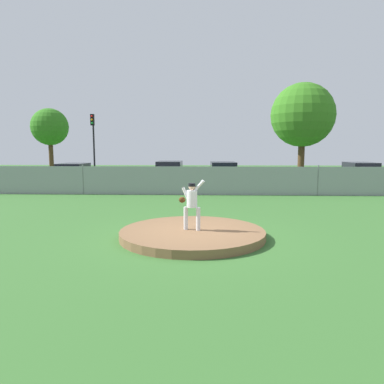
{
  "coord_description": "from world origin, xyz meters",
  "views": [
    {
      "loc": [
        0.41,
        -10.6,
        2.73
      ],
      "look_at": [
        -0.08,
        1.59,
        1.21
      ],
      "focal_mm": 33.16,
      "sensor_mm": 36.0,
      "label": 1
    }
  ],
  "objects_px": {
    "pitcher_youth": "(192,201)",
    "baseball": "(185,223)",
    "parked_car_silver": "(170,175)",
    "traffic_light_near": "(93,136)",
    "parked_car_white": "(360,176)",
    "parked_car_teal": "(223,175)",
    "parked_car_navy": "(74,176)"
  },
  "relations": [
    {
      "from": "pitcher_youth",
      "to": "baseball",
      "type": "bearing_deg",
      "value": 106.98
    },
    {
      "from": "parked_car_silver",
      "to": "traffic_light_near",
      "type": "distance_m",
      "value": 8.29
    },
    {
      "from": "parked_car_white",
      "to": "parked_car_teal",
      "type": "bearing_deg",
      "value": 179.8
    },
    {
      "from": "baseball",
      "to": "parked_car_silver",
      "type": "bearing_deg",
      "value": 97.94
    },
    {
      "from": "baseball",
      "to": "parked_car_navy",
      "type": "relative_size",
      "value": 0.02
    },
    {
      "from": "parked_car_silver",
      "to": "parked_car_white",
      "type": "height_order",
      "value": "parked_car_silver"
    },
    {
      "from": "pitcher_youth",
      "to": "parked_car_navy",
      "type": "xyz_separation_m",
      "value": [
        -8.93,
        14.07,
        -0.33
      ]
    },
    {
      "from": "parked_car_silver",
      "to": "traffic_light_near",
      "type": "relative_size",
      "value": 0.82
    },
    {
      "from": "parked_car_white",
      "to": "traffic_light_near",
      "type": "xyz_separation_m",
      "value": [
        -19.79,
        4.26,
        2.85
      ]
    },
    {
      "from": "baseball",
      "to": "parked_car_teal",
      "type": "xyz_separation_m",
      "value": [
        1.87,
        13.31,
        0.56
      ]
    },
    {
      "from": "parked_car_white",
      "to": "traffic_light_near",
      "type": "distance_m",
      "value": 20.45
    },
    {
      "from": "parked_car_silver",
      "to": "parked_car_white",
      "type": "distance_m",
      "value": 13.13
    },
    {
      "from": "baseball",
      "to": "parked_car_teal",
      "type": "distance_m",
      "value": 13.46
    },
    {
      "from": "parked_car_white",
      "to": "parked_car_navy",
      "type": "distance_m",
      "value": 19.93
    },
    {
      "from": "parked_car_silver",
      "to": "parked_car_teal",
      "type": "bearing_deg",
      "value": -3.0
    },
    {
      "from": "parked_car_teal",
      "to": "baseball",
      "type": "bearing_deg",
      "value": -97.99
    },
    {
      "from": "traffic_light_near",
      "to": "parked_car_navy",
      "type": "bearing_deg",
      "value": -91.9
    },
    {
      "from": "baseball",
      "to": "parked_car_teal",
      "type": "height_order",
      "value": "parked_car_teal"
    },
    {
      "from": "pitcher_youth",
      "to": "parked_car_teal",
      "type": "xyz_separation_m",
      "value": [
        1.62,
        14.11,
        -0.28
      ]
    },
    {
      "from": "baseball",
      "to": "pitcher_youth",
      "type": "bearing_deg",
      "value": -73.02
    },
    {
      "from": "parked_car_navy",
      "to": "parked_car_teal",
      "type": "bearing_deg",
      "value": 0.21
    },
    {
      "from": "traffic_light_near",
      "to": "parked_car_teal",
      "type": "bearing_deg",
      "value": -22.08
    },
    {
      "from": "traffic_light_near",
      "to": "parked_car_white",
      "type": "bearing_deg",
      "value": -12.14
    },
    {
      "from": "pitcher_youth",
      "to": "traffic_light_near",
      "type": "height_order",
      "value": "traffic_light_near"
    },
    {
      "from": "parked_car_white",
      "to": "traffic_light_near",
      "type": "bearing_deg",
      "value": 167.86
    },
    {
      "from": "traffic_light_near",
      "to": "pitcher_youth",
      "type": "bearing_deg",
      "value": -64.38
    },
    {
      "from": "baseball",
      "to": "traffic_light_near",
      "type": "bearing_deg",
      "value": 115.99
    },
    {
      "from": "baseball",
      "to": "traffic_light_near",
      "type": "xyz_separation_m",
      "value": [
        -8.55,
        17.54,
        3.4
      ]
    },
    {
      "from": "baseball",
      "to": "parked_car_teal",
      "type": "bearing_deg",
      "value": 82.01
    },
    {
      "from": "baseball",
      "to": "parked_car_navy",
      "type": "xyz_separation_m",
      "value": [
        -8.69,
        13.28,
        0.51
      ]
    },
    {
      "from": "pitcher_youth",
      "to": "parked_car_teal",
      "type": "relative_size",
      "value": 0.33
    },
    {
      "from": "pitcher_youth",
      "to": "parked_car_silver",
      "type": "relative_size",
      "value": 0.34
    }
  ]
}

